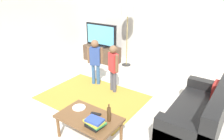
# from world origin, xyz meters

# --- Properties ---
(ground) EXTENTS (7.80, 7.80, 0.00)m
(ground) POSITION_xyz_m (0.00, 0.00, 0.00)
(ground) COLOR beige
(wall_back) EXTENTS (6.00, 0.12, 2.70)m
(wall_back) POSITION_xyz_m (0.00, 3.00, 1.35)
(wall_back) COLOR silver
(wall_back) RESTS_ON ground
(wall_left) EXTENTS (0.12, 6.00, 2.70)m
(wall_left) POSITION_xyz_m (-3.00, 0.00, 1.35)
(wall_left) COLOR silver
(wall_left) RESTS_ON ground
(area_rug) EXTENTS (2.20, 1.60, 0.01)m
(area_rug) POSITION_xyz_m (-0.34, 0.33, 0.00)
(area_rug) COLOR #B28C33
(area_rug) RESTS_ON ground
(tv_stand) EXTENTS (1.20, 0.44, 0.50)m
(tv_stand) POSITION_xyz_m (-1.58, 2.30, 0.24)
(tv_stand) COLOR #4C3828
(tv_stand) RESTS_ON ground
(tv) EXTENTS (1.10, 0.28, 0.71)m
(tv) POSITION_xyz_m (-1.58, 2.28, 0.85)
(tv) COLOR black
(tv) RESTS_ON tv_stand
(couch) EXTENTS (0.80, 1.80, 0.86)m
(couch) POSITION_xyz_m (1.90, 0.51, 0.29)
(couch) COLOR black
(couch) RESTS_ON ground
(floor_lamp) EXTENTS (0.36, 0.36, 1.78)m
(floor_lamp) POSITION_xyz_m (-0.75, 2.45, 1.54)
(floor_lamp) COLOR #262626
(floor_lamp) RESTS_ON ground
(child_near_tv) EXTENTS (0.34, 0.23, 1.13)m
(child_near_tv) POSITION_xyz_m (-0.71, 0.91, 0.68)
(child_near_tv) COLOR #33598C
(child_near_tv) RESTS_ON ground
(child_center) EXTENTS (0.34, 0.22, 1.11)m
(child_center) POSITION_xyz_m (-0.14, 0.85, 0.67)
(child_center) COLOR #4C4C59
(child_center) RESTS_ON ground
(coffee_table) EXTENTS (1.00, 0.60, 0.42)m
(coffee_table) POSITION_xyz_m (0.47, -0.72, 0.37)
(coffee_table) COLOR brown
(coffee_table) RESTS_ON ground
(book_stack) EXTENTS (0.31, 0.25, 0.13)m
(book_stack) POSITION_xyz_m (0.70, -0.84, 0.48)
(book_stack) COLOR black
(book_stack) RESTS_ON coffee_table
(bottle) EXTENTS (0.06, 0.06, 0.29)m
(bottle) POSITION_xyz_m (0.79, -0.62, 0.54)
(bottle) COLOR #4C3319
(bottle) RESTS_ON coffee_table
(tv_remote) EXTENTS (0.18, 0.09, 0.02)m
(tv_remote) POSITION_xyz_m (0.52, -0.60, 0.43)
(tv_remote) COLOR black
(tv_remote) RESTS_ON coffee_table
(plate) EXTENTS (0.22, 0.22, 0.02)m
(plate) POSITION_xyz_m (0.17, -0.62, 0.43)
(plate) COLOR white
(plate) RESTS_ON coffee_table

